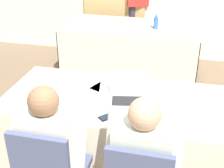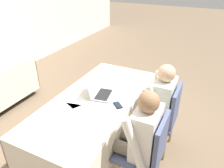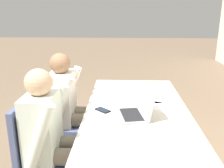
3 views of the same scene
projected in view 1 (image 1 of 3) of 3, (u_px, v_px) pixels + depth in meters
The scene contains 11 objects.
ground_plane at pixel (117, 164), 2.99m from camera, with size 24.00×24.00×0.00m, color brown.
conference_table_near at pixel (118, 115), 2.73m from camera, with size 1.96×0.90×0.73m.
conference_table_far at pixel (131, 37), 4.58m from camera, with size 1.96×0.90×0.73m.
laptop at pixel (128, 96), 2.60m from camera, with size 0.35×0.32×0.23m.
cell_phone at pixel (108, 117), 2.40m from camera, with size 0.15×0.15×0.01m.
paper_beside_laptop at pixel (88, 88), 2.83m from camera, with size 0.26×0.33×0.00m.
paper_centre_table at pixel (108, 86), 2.86m from camera, with size 0.31×0.36×0.00m.
water_bottle at pixel (156, 22), 4.34m from camera, with size 0.07×0.07×0.22m.
person_checkered_shirt at pixel (54, 146), 2.18m from camera, with size 0.50×0.52×1.18m.
person_white_shirt at pixel (143, 160), 2.05m from camera, with size 0.50×0.52×1.18m.
person_red_shirt at pixel (137, 2), 5.08m from camera, with size 0.39×0.30×1.59m.
Camera 1 is at (0.48, -2.25, 2.07)m, focal length 50.00 mm.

